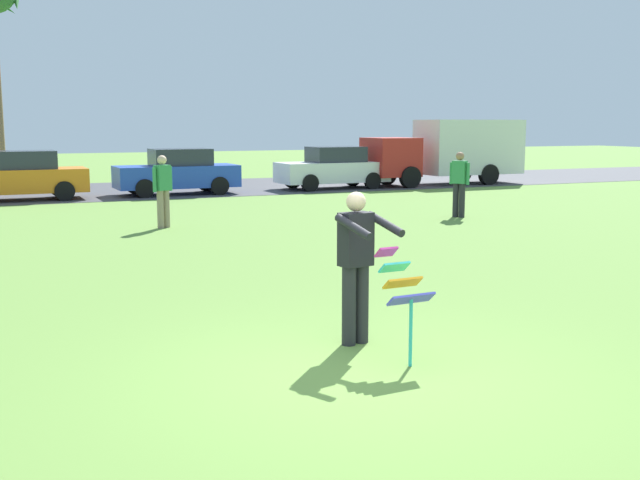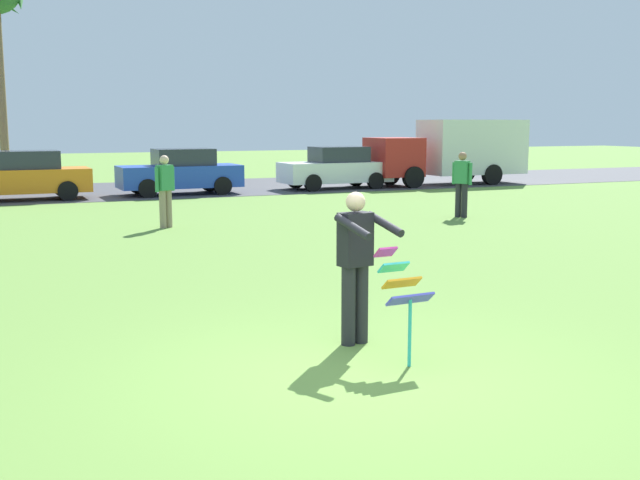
{
  "view_description": "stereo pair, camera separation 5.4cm",
  "coord_description": "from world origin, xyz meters",
  "px_view_note": "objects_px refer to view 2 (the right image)",
  "views": [
    {
      "loc": [
        -3.27,
        -6.49,
        2.48
      ],
      "look_at": [
        0.43,
        2.01,
        1.05
      ],
      "focal_mm": 42.63,
      "sensor_mm": 36.0,
      "label": 1
    },
    {
      "loc": [
        -3.22,
        -6.51,
        2.48
      ],
      "look_at": [
        0.43,
        2.01,
        1.05
      ],
      "focal_mm": 42.63,
      "sensor_mm": 36.0,
      "label": 2
    }
  ],
  "objects_px": {
    "parked_car_white": "(336,168)",
    "person_walker_far": "(165,189)",
    "parked_truck_red_cab": "(455,150)",
    "person_kite_flyer": "(356,262)",
    "parked_car_orange": "(23,176)",
    "parked_car_blue": "(181,172)",
    "person_walker_near": "(462,182)",
    "kite_held": "(402,287)"
  },
  "relations": [
    {
      "from": "person_kite_flyer",
      "to": "person_walker_near",
      "type": "xyz_separation_m",
      "value": [
        7.7,
        9.48,
        -0.02
      ]
    },
    {
      "from": "parked_car_orange",
      "to": "parked_truck_red_cab",
      "type": "distance_m",
      "value": 16.48
    },
    {
      "from": "parked_car_orange",
      "to": "person_walker_far",
      "type": "height_order",
      "value": "person_walker_far"
    },
    {
      "from": "person_kite_flyer",
      "to": "parked_car_white",
      "type": "xyz_separation_m",
      "value": [
        8.33,
        18.92,
        -0.18
      ]
    },
    {
      "from": "person_kite_flyer",
      "to": "person_walker_near",
      "type": "distance_m",
      "value": 12.21
    },
    {
      "from": "parked_car_white",
      "to": "person_walker_near",
      "type": "bearing_deg",
      "value": -93.79
    },
    {
      "from": "parked_truck_red_cab",
      "to": "person_walker_far",
      "type": "relative_size",
      "value": 3.9
    },
    {
      "from": "person_kite_flyer",
      "to": "kite_held",
      "type": "xyz_separation_m",
      "value": [
        0.14,
        -0.78,
        -0.15
      ]
    },
    {
      "from": "person_kite_flyer",
      "to": "parked_car_orange",
      "type": "bearing_deg",
      "value": 98.46
    },
    {
      "from": "parked_truck_red_cab",
      "to": "person_walker_far",
      "type": "bearing_deg",
      "value": -148.33
    },
    {
      "from": "person_kite_flyer",
      "to": "parked_car_orange",
      "type": "height_order",
      "value": "person_kite_flyer"
    },
    {
      "from": "parked_truck_red_cab",
      "to": "person_walker_far",
      "type": "height_order",
      "value": "parked_truck_red_cab"
    },
    {
      "from": "kite_held",
      "to": "person_walker_far",
      "type": "height_order",
      "value": "person_walker_far"
    },
    {
      "from": "parked_car_orange",
      "to": "person_walker_near",
      "type": "xyz_separation_m",
      "value": [
        10.52,
        -9.45,
        0.16
      ]
    },
    {
      "from": "parked_car_blue",
      "to": "person_walker_near",
      "type": "distance_m",
      "value": 10.86
    },
    {
      "from": "person_kite_flyer",
      "to": "parked_car_white",
      "type": "bearing_deg",
      "value": 66.24
    },
    {
      "from": "parked_car_blue",
      "to": "person_walker_near",
      "type": "bearing_deg",
      "value": -60.4
    },
    {
      "from": "parked_car_orange",
      "to": "kite_held",
      "type": "bearing_deg",
      "value": -81.46
    },
    {
      "from": "person_walker_near",
      "to": "parked_car_orange",
      "type": "bearing_deg",
      "value": 138.07
    },
    {
      "from": "person_kite_flyer",
      "to": "person_walker_far",
      "type": "xyz_separation_m",
      "value": [
        0.05,
        10.53,
        -0.02
      ]
    },
    {
      "from": "person_kite_flyer",
      "to": "person_walker_far",
      "type": "relative_size",
      "value": 1.0
    },
    {
      "from": "parked_car_orange",
      "to": "parked_truck_red_cab",
      "type": "height_order",
      "value": "parked_truck_red_cab"
    },
    {
      "from": "kite_held",
      "to": "parked_car_white",
      "type": "height_order",
      "value": "parked_car_white"
    },
    {
      "from": "parked_car_blue",
      "to": "person_walker_far",
      "type": "xyz_separation_m",
      "value": [
        -2.28,
        -8.39,
        0.16
      ]
    },
    {
      "from": "parked_car_blue",
      "to": "parked_car_orange",
      "type": "bearing_deg",
      "value": -180.0
    },
    {
      "from": "person_walker_near",
      "to": "parked_car_white",
      "type": "bearing_deg",
      "value": 86.21
    },
    {
      "from": "parked_car_blue",
      "to": "parked_truck_red_cab",
      "type": "xyz_separation_m",
      "value": [
        11.32,
        -0.0,
        0.64
      ]
    },
    {
      "from": "person_walker_far",
      "to": "parked_truck_red_cab",
      "type": "bearing_deg",
      "value": 31.67
    },
    {
      "from": "person_kite_flyer",
      "to": "person_walker_far",
      "type": "distance_m",
      "value": 10.53
    },
    {
      "from": "parked_car_white",
      "to": "person_walker_far",
      "type": "distance_m",
      "value": 11.79
    },
    {
      "from": "kite_held",
      "to": "parked_car_white",
      "type": "relative_size",
      "value": 0.28
    },
    {
      "from": "kite_held",
      "to": "person_walker_far",
      "type": "relative_size",
      "value": 0.68
    },
    {
      "from": "parked_truck_red_cab",
      "to": "person_walker_near",
      "type": "relative_size",
      "value": 3.9
    },
    {
      "from": "person_kite_flyer",
      "to": "parked_car_white",
      "type": "height_order",
      "value": "person_kite_flyer"
    },
    {
      "from": "parked_car_blue",
      "to": "parked_truck_red_cab",
      "type": "height_order",
      "value": "parked_truck_red_cab"
    },
    {
      "from": "parked_car_orange",
      "to": "parked_car_white",
      "type": "xyz_separation_m",
      "value": [
        11.14,
        0.0,
        0.0
      ]
    },
    {
      "from": "person_kite_flyer",
      "to": "parked_car_blue",
      "type": "relative_size",
      "value": 0.41
    },
    {
      "from": "parked_truck_red_cab",
      "to": "person_kite_flyer",
      "type": "bearing_deg",
      "value": -125.82
    },
    {
      "from": "parked_car_white",
      "to": "person_walker_near",
      "type": "relative_size",
      "value": 2.45
    },
    {
      "from": "parked_car_orange",
      "to": "parked_truck_red_cab",
      "type": "bearing_deg",
      "value": -0.0
    },
    {
      "from": "kite_held",
      "to": "parked_car_blue",
      "type": "relative_size",
      "value": 0.28
    },
    {
      "from": "parked_car_blue",
      "to": "parked_car_white",
      "type": "height_order",
      "value": "same"
    }
  ]
}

